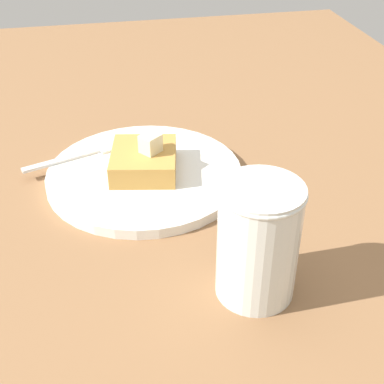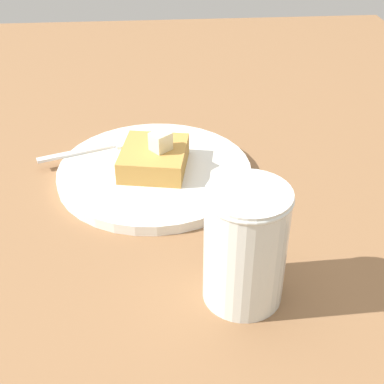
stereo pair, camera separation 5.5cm
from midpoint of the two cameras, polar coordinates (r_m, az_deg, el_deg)
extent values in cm
cube|color=brown|center=(68.44, -17.11, -0.16)|extent=(128.47, 128.47, 2.89)
cylinder|color=silver|center=(65.58, -7.47, 1.77)|extent=(23.67, 23.67, 1.24)
torus|color=gray|center=(65.46, -7.49, 1.93)|extent=(23.67, 23.67, 0.80)
cube|color=#B7853D|center=(64.55, -7.60, 3.25)|extent=(9.80, 9.07, 2.71)
cube|color=beige|center=(63.09, -6.96, 5.09)|extent=(2.91, 2.95, 2.19)
cube|color=silver|center=(69.07, -15.96, 3.22)|extent=(4.18, 9.73, 0.36)
cube|color=silver|center=(70.56, -11.05, 4.66)|extent=(3.01, 3.37, 0.36)
cube|color=silver|center=(72.12, -9.08, 5.56)|extent=(1.37, 3.12, 0.36)
cube|color=silver|center=(71.67, -8.90, 5.38)|extent=(1.37, 3.12, 0.36)
cube|color=silver|center=(71.22, -8.73, 5.20)|extent=(1.37, 3.12, 0.36)
cube|color=silver|center=(70.77, -8.55, 5.02)|extent=(1.37, 3.12, 0.36)
cylinder|color=#351205|center=(47.38, 3.69, -6.31)|extent=(6.65, 6.65, 9.51)
cylinder|color=silver|center=(46.78, 3.73, -5.44)|extent=(7.23, 7.23, 11.37)
torus|color=silver|center=(43.63, 3.98, -0.14)|extent=(7.44, 7.44, 0.50)
camera|label=1|loc=(0.03, -92.86, -1.94)|focal=50.00mm
camera|label=2|loc=(0.03, 87.14, 1.94)|focal=50.00mm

